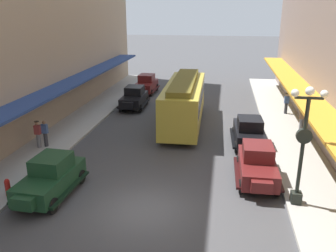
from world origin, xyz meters
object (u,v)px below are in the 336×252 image
Objects in this scene: pedestrian_0 at (286,103)px; pedestrian_2 at (45,133)px; parked_car_3 at (249,131)px; streetcar at (184,100)px; pedestrian_1 at (38,134)px; pedestrian_3 at (302,118)px; parked_car_5 at (257,163)px; parked_car_2 at (146,84)px; parked_car_1 at (134,97)px; lamp_post_with_clock at (303,142)px; parked_car_0 at (51,176)px; fire_hydrant at (8,187)px.

pedestrian_0 is 18.36m from pedestrian_2.
streetcar is (-4.47, 3.21, 0.96)m from parked_car_3.
pedestrian_1 and pedestrian_3 have the same top height.
parked_car_3 is at bearing 11.80° from pedestrian_2.
parked_car_2 is at bearing 118.32° from parked_car_5.
parked_car_5 is at bearing -10.40° from pedestrian_2.
parked_car_1 is 15.41m from parked_car_5.
lamp_post_with_clock is (11.14, -19.99, 2.04)m from parked_car_2.
parked_car_0 is 2.59× the size of pedestrian_3.
pedestrian_3 is (13.19, -10.00, 0.07)m from parked_car_2.
parked_car_5 is (9.41, -12.20, 0.00)m from parked_car_1.
parked_car_0 reaches higher than pedestrian_0.
parked_car_1 is 5.23× the size of fire_hydrant.
parked_car_5 is at bearing -114.39° from pedestrian_3.
pedestrian_3 is at bearing 19.66° from pedestrian_1.
pedestrian_0 is at bearing 83.36° from lamp_post_with_clock.
parked_car_5 is at bearing 17.67° from fire_hydrant.
parked_car_1 is 11.83m from parked_car_3.
parked_car_0 is 0.84× the size of lamp_post_with_clock.
parked_car_5 is 0.83× the size of lamp_post_with_clock.
pedestrian_2 is at bearing -160.77° from pedestrian_3.
pedestrian_0 is (14.39, 15.55, 0.45)m from fire_hydrant.
parked_car_3 is (9.29, 7.80, 0.00)m from parked_car_0.
parked_car_3 and parked_car_5 have the same top height.
pedestrian_0 is at bearing 47.21° from fire_hydrant.
parked_car_2 and parked_car_5 have the same top height.
pedestrian_3 is at bearing -18.49° from parked_car_1.
streetcar is 10.18m from pedestrian_1.
streetcar is 5.78× the size of pedestrian_0.
parked_car_2 is 5.22× the size of fire_hydrant.
pedestrian_0 is at bearing 31.85° from pedestrian_2.
parked_car_0 is 0.45× the size of streetcar.
pedestrian_3 is at bearing -84.44° from pedestrian_0.
pedestrian_3 is (14.79, 11.44, 0.45)m from fire_hydrant.
pedestrian_1 is 1.02× the size of pedestrian_2.
parked_car_0 is at bearing -90.06° from parked_car_1.
parked_car_2 is at bearing 117.08° from streetcar.
parked_car_0 is at bearing -113.61° from streetcar.
pedestrian_1 is (-12.76, 2.03, 0.07)m from parked_car_5.
parked_car_0 is at bearing -140.23° from pedestrian_3.
parked_car_3 reaches higher than fire_hydrant.
parked_car_1 is 2.61× the size of pedestrian_2.
pedestrian_0 is at bearing 95.56° from pedestrian_3.
parked_car_3 is 0.45× the size of streetcar.
parked_car_3 is at bearing 12.60° from pedestrian_1.
parked_car_5 is (9.43, 2.96, 0.00)m from parked_car_0.
parked_car_1 is at bearing 73.09° from pedestrian_2.
pedestrian_0 is (1.64, 14.11, -1.97)m from lamp_post_with_clock.
lamp_post_with_clock is at bearing 4.27° from parked_car_0.
parked_car_5 is 2.56× the size of pedestrian_0.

